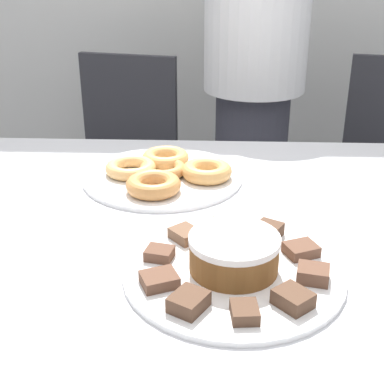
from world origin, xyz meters
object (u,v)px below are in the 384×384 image
(office_chair_left, at_px, (119,181))
(plate_cake, at_px, (233,271))
(plate_donuts, at_px, (163,176))
(frosted_cake, at_px, (234,253))
(person_standing, at_px, (254,76))

(office_chair_left, bearing_deg, plate_cake, -57.87)
(office_chair_left, xyz_separation_m, plate_donuts, (0.25, -0.72, 0.33))
(frosted_cake, bearing_deg, plate_cake, 0.00)
(plate_donuts, bearing_deg, person_standing, 70.30)
(office_chair_left, height_order, plate_donuts, office_chair_left)
(plate_cake, xyz_separation_m, frosted_cake, (-0.00, 0.00, 0.04))
(plate_donuts, bearing_deg, frosted_cake, -68.92)
(plate_cake, bearing_deg, frosted_cake, 180.00)
(person_standing, relative_size, frosted_cake, 10.27)
(frosted_cake, bearing_deg, person_standing, 84.84)
(person_standing, xyz_separation_m, frosted_cake, (-0.11, -1.18, -0.05))
(plate_cake, relative_size, frosted_cake, 2.46)
(office_chair_left, bearing_deg, person_standing, 16.29)
(plate_cake, bearing_deg, plate_donuts, 111.08)
(plate_cake, distance_m, frosted_cake, 0.04)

